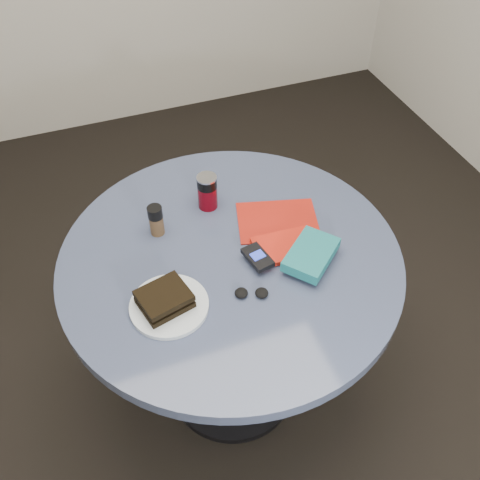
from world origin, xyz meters
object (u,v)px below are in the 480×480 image
object	(u,v)px
table	(231,290)
soda_can	(207,192)
headphones	(251,293)
novel	(311,254)
red_book	(285,247)
plate	(169,306)
mp3_player	(258,257)
magazine	(278,221)
sandwich	(164,299)
pepper_grinder	(156,220)

from	to	relation	value
table	soda_can	xyz separation A→B (m)	(0.00, 0.22, 0.22)
headphones	novel	bearing A→B (deg)	14.38
table	red_book	xyz separation A→B (m)	(0.16, -0.04, 0.18)
plate	novel	world-z (taller)	novel
mp3_player	magazine	bearing A→B (deg)	48.83
sandwich	novel	xyz separation A→B (m)	(0.43, 0.01, -0.00)
mp3_player	table	bearing A→B (deg)	135.37
plate	soda_can	bearing A→B (deg)	57.42
sandwich	pepper_grinder	xyz separation A→B (m)	(0.05, 0.28, 0.02)
pepper_grinder	headphones	size ratio (longest dim) A/B	1.03
plate	sandwich	bearing A→B (deg)	158.90
table	soda_can	world-z (taller)	soda_can
soda_can	mp3_player	size ratio (longest dim) A/B	1.11
soda_can	red_book	bearing A→B (deg)	-59.79
table	plate	xyz separation A→B (m)	(-0.22, -0.12, 0.17)
novel	headphones	xyz separation A→B (m)	(-0.20, -0.05, -0.03)
plate	pepper_grinder	size ratio (longest dim) A/B	2.08
novel	plate	bearing A→B (deg)	141.54
table	pepper_grinder	xyz separation A→B (m)	(-0.17, 0.16, 0.22)
pepper_grinder	red_book	distance (m)	0.39
sandwich	mp3_player	bearing A→B (deg)	11.67
red_book	novel	world-z (taller)	novel
sandwich	red_book	distance (m)	0.39
magazine	red_book	xyz separation A→B (m)	(-0.03, -0.12, 0.01)
table	sandwich	xyz separation A→B (m)	(-0.23, -0.12, 0.20)
plate	soda_can	xyz separation A→B (m)	(0.22, 0.35, 0.05)
plate	magazine	world-z (taller)	plate
plate	headphones	xyz separation A→B (m)	(0.22, -0.04, 0.00)
soda_can	pepper_grinder	distance (m)	0.19
sandwich	novel	world-z (taller)	sandwich
sandwich	soda_can	size ratio (longest dim) A/B	1.29
pepper_grinder	mp3_player	world-z (taller)	pepper_grinder
soda_can	novel	bearing A→B (deg)	-59.26
soda_can	mp3_player	bearing A→B (deg)	-78.83
sandwich	headphones	world-z (taller)	sandwich
pepper_grinder	headphones	xyz separation A→B (m)	(0.18, -0.32, -0.04)
plate	soda_can	distance (m)	0.41
plate	soda_can	world-z (taller)	soda_can
table	red_book	world-z (taller)	red_book
table	magazine	bearing A→B (deg)	23.62
soda_can	magazine	size ratio (longest dim) A/B	0.48
red_book	plate	bearing A→B (deg)	-163.62
pepper_grinder	novel	distance (m)	0.47
table	headphones	size ratio (longest dim) A/B	10.19
sandwich	mp3_player	size ratio (longest dim) A/B	1.42
table	novel	distance (m)	0.30
sandwich	soda_can	world-z (taller)	soda_can
table	magazine	world-z (taller)	magazine
plate	red_book	world-z (taller)	red_book
headphones	mp3_player	bearing A→B (deg)	60.30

